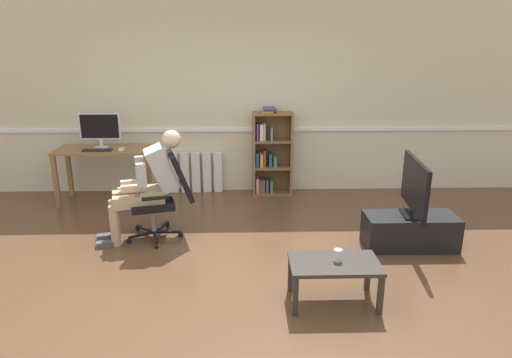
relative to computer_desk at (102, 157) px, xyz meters
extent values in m
plane|color=brown|center=(1.91, -2.15, -0.64)|extent=(18.00, 18.00, 0.00)
cube|color=beige|center=(1.91, 0.50, 0.71)|extent=(12.00, 0.10, 2.70)
cube|color=white|center=(1.91, 0.44, 0.28)|extent=(12.00, 0.03, 0.05)
cube|color=olive|center=(-0.57, -0.24, -0.28)|extent=(0.06, 0.06, 0.72)
cube|color=olive|center=(0.57, -0.24, -0.28)|extent=(0.06, 0.06, 0.72)
cube|color=olive|center=(0.57, 0.24, -0.28)|extent=(0.06, 0.06, 0.72)
cube|color=olive|center=(-0.57, 0.24, -0.28)|extent=(0.06, 0.06, 0.72)
cube|color=olive|center=(0.00, 0.00, 0.10)|extent=(1.21, 0.57, 0.04)
cube|color=silver|center=(-0.02, 0.06, 0.13)|extent=(0.18, 0.14, 0.01)
cube|color=silver|center=(-0.02, 0.08, 0.18)|extent=(0.04, 0.02, 0.10)
cube|color=silver|center=(-0.02, 0.08, 0.41)|extent=(0.55, 0.02, 0.36)
cube|color=black|center=(-0.02, 0.07, 0.41)|extent=(0.51, 0.00, 0.32)
cube|color=black|center=(-0.01, -0.14, 0.13)|extent=(0.38, 0.12, 0.02)
cube|color=white|center=(0.30, -0.12, 0.14)|extent=(0.06, 0.10, 0.03)
cube|color=brown|center=(2.07, 0.27, -0.04)|extent=(0.03, 0.28, 1.19)
cube|color=brown|center=(2.60, 0.27, -0.04)|extent=(0.03, 0.28, 1.19)
cube|color=brown|center=(2.34, 0.41, -0.04)|extent=(0.53, 0.02, 1.19)
cube|color=brown|center=(2.34, 0.27, -0.62)|extent=(0.50, 0.28, 0.03)
cube|color=brown|center=(2.34, 0.27, -0.23)|extent=(0.50, 0.28, 0.03)
cube|color=brown|center=(2.34, 0.27, 0.15)|extent=(0.50, 0.28, 0.03)
cube|color=brown|center=(2.34, 0.27, 0.54)|extent=(0.50, 0.28, 0.03)
cube|color=beige|center=(2.12, 0.27, -0.50)|extent=(0.04, 0.19, 0.21)
cube|color=#2D519E|center=(2.12, 0.28, -0.12)|extent=(0.04, 0.19, 0.20)
cube|color=#89428E|center=(2.12, 0.28, 0.29)|extent=(0.03, 0.19, 0.24)
cube|color=red|center=(2.17, 0.28, -0.51)|extent=(0.05, 0.19, 0.19)
cube|color=gold|center=(2.18, 0.27, -0.13)|extent=(0.04, 0.19, 0.19)
cube|color=white|center=(2.18, 0.28, 0.28)|extent=(0.05, 0.19, 0.23)
cube|color=#38844C|center=(2.21, 0.29, -0.52)|extent=(0.04, 0.19, 0.18)
cube|color=red|center=(2.22, 0.27, -0.10)|extent=(0.03, 0.19, 0.24)
cube|color=beige|center=(2.22, 0.29, 0.29)|extent=(0.03, 0.19, 0.24)
cube|color=#89428E|center=(2.27, 0.28, -0.52)|extent=(0.04, 0.19, 0.18)
cube|color=#2D519E|center=(2.31, 0.29, -0.13)|extent=(0.04, 0.19, 0.19)
cube|color=#6699A3|center=(2.32, 0.26, 0.26)|extent=(0.02, 0.19, 0.18)
cube|color=#38844C|center=(2.33, 0.25, -0.52)|extent=(0.04, 0.19, 0.18)
cube|color=#38844C|center=(2.38, 0.27, -0.14)|extent=(0.05, 0.19, 0.15)
cube|color=orange|center=(2.27, 0.30, 0.57)|extent=(0.16, 0.22, 0.02)
cube|color=red|center=(2.32, 0.30, 0.59)|extent=(0.16, 0.22, 0.02)
cube|color=#2D519E|center=(2.28, 0.28, 0.62)|extent=(0.16, 0.22, 0.02)
cube|color=white|center=(0.74, 0.39, -0.34)|extent=(0.12, 0.08, 0.59)
cube|color=white|center=(0.90, 0.39, -0.34)|extent=(0.12, 0.08, 0.59)
cube|color=white|center=(1.06, 0.39, -0.34)|extent=(0.12, 0.08, 0.59)
cube|color=white|center=(1.22, 0.39, -0.34)|extent=(0.12, 0.08, 0.59)
cube|color=white|center=(1.38, 0.39, -0.34)|extent=(0.12, 0.08, 0.59)
cube|color=white|center=(1.55, 0.39, -0.34)|extent=(0.12, 0.08, 0.59)
cube|color=black|center=(0.94, -1.39, -0.57)|extent=(0.11, 0.30, 0.02)
cylinder|color=black|center=(0.98, -1.54, -0.61)|extent=(0.04, 0.06, 0.06)
cube|color=black|center=(1.05, -1.26, -0.57)|extent=(0.30, 0.05, 0.02)
cylinder|color=black|center=(1.20, -1.26, -0.61)|extent=(0.06, 0.02, 0.06)
cube|color=black|center=(0.95, -1.11, -0.57)|extent=(0.14, 0.29, 0.02)
cylinder|color=black|center=(1.01, -0.97, -0.61)|extent=(0.04, 0.06, 0.06)
cube|color=black|center=(0.78, -1.16, -0.57)|extent=(0.26, 0.22, 0.02)
cylinder|color=black|center=(0.67, -1.06, -0.61)|extent=(0.06, 0.05, 0.06)
cube|color=black|center=(0.77, -1.33, -0.57)|extent=(0.27, 0.19, 0.02)
cylinder|color=black|center=(0.65, -1.41, -0.61)|extent=(0.06, 0.05, 0.06)
cylinder|color=gray|center=(0.90, -1.25, -0.41)|extent=(0.05, 0.05, 0.30)
cube|color=black|center=(0.90, -1.25, -0.23)|extent=(0.56, 0.56, 0.07)
cube|color=black|center=(1.22, -1.16, 0.07)|extent=(0.36, 0.49, 0.55)
cube|color=black|center=(0.85, -0.99, -0.08)|extent=(0.28, 0.12, 0.03)
cube|color=black|center=(0.99, -1.50, -0.08)|extent=(0.28, 0.12, 0.03)
cube|color=tan|center=(0.90, -1.25, -0.12)|extent=(0.34, 0.40, 0.14)
cube|color=#B2B2AD|center=(1.02, -1.22, 0.17)|extent=(0.44, 0.42, 0.52)
sphere|color=beige|center=(1.14, -1.18, 0.49)|extent=(0.20, 0.20, 0.20)
cube|color=white|center=(0.63, -1.32, -0.02)|extent=(0.15, 0.07, 0.02)
cube|color=tan|center=(0.67, -1.21, -0.15)|extent=(0.44, 0.23, 0.13)
cylinder|color=tan|center=(0.47, -1.26, -0.41)|extent=(0.10, 0.10, 0.46)
cube|color=#4C4C51|center=(0.37, -1.29, -0.61)|extent=(0.24, 0.14, 0.06)
cube|color=tan|center=(0.72, -1.40, -0.15)|extent=(0.44, 0.23, 0.13)
cylinder|color=tan|center=(0.52, -1.46, -0.41)|extent=(0.10, 0.10, 0.46)
cube|color=#4C4C51|center=(0.43, -1.48, -0.61)|extent=(0.24, 0.14, 0.06)
cube|color=#B2B2AD|center=(0.76, -1.12, 0.15)|extent=(0.12, 0.10, 0.26)
cube|color=beige|center=(0.68, -1.21, 0.00)|extent=(0.25, 0.13, 0.07)
cube|color=#B2B2AD|center=(0.85, -1.43, 0.15)|extent=(0.12, 0.10, 0.26)
cube|color=beige|center=(0.73, -1.39, 0.00)|extent=(0.25, 0.13, 0.07)
cube|color=black|center=(3.72, -1.57, -0.46)|extent=(0.97, 0.42, 0.36)
cube|color=black|center=(3.72, -1.57, -0.26)|extent=(0.23, 0.34, 0.02)
cylinder|color=black|center=(3.72, -1.57, -0.23)|extent=(0.04, 0.04, 0.05)
cube|color=black|center=(3.72, -1.57, 0.07)|extent=(0.14, 0.93, 0.54)
cube|color=#B7D1F9|center=(3.74, -1.57, 0.07)|extent=(0.10, 0.87, 0.50)
cube|color=#332D28|center=(2.34, -2.83, -0.47)|extent=(0.04, 0.04, 0.34)
cube|color=#332D28|center=(3.03, -2.83, -0.47)|extent=(0.04, 0.04, 0.34)
cube|color=#332D28|center=(3.03, -2.44, -0.47)|extent=(0.04, 0.04, 0.34)
cube|color=#332D28|center=(2.34, -2.44, -0.47)|extent=(0.04, 0.04, 0.34)
cube|color=#332D28|center=(2.68, -2.63, -0.28)|extent=(0.75, 0.44, 0.03)
cylinder|color=silver|center=(2.71, -2.61, -0.21)|extent=(0.07, 0.07, 0.10)
camera|label=1|loc=(1.93, -6.01, 1.50)|focal=31.61mm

